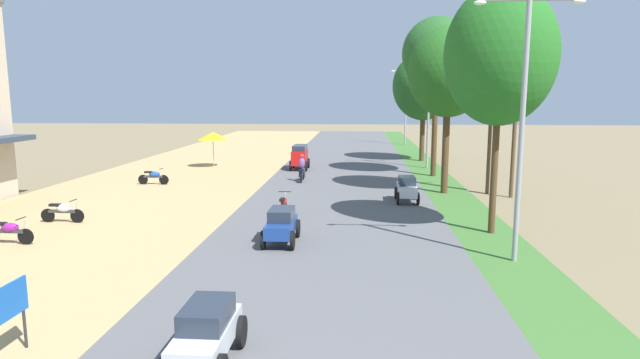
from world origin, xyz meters
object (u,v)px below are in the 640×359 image
(car_hatchback_white, at_px, (407,188))
(streetlamp_far, at_px, (406,101))
(streetlamp_mid, at_px, (429,105))
(median_tree_nearest, at_px, (500,56))
(car_van_red, at_px, (300,156))
(utility_pole_far, at_px, (492,101))
(median_tree_third, at_px, (437,54))
(motorbike_ahead_second, at_px, (283,203))
(median_tree_second, at_px, (448,73))
(car_sedan_blue, at_px, (281,224))
(utility_pole_near, at_px, (515,115))
(streetlamp_near, at_px, (523,113))
(median_tree_fourth, at_px, (424,86))
(vendor_umbrella, at_px, (213,136))
(parked_motorbike_nearest, at_px, (9,230))
(parked_motorbike_second, at_px, (63,211))
(street_signboard, at_px, (6,309))
(motorbike_ahead_third, at_px, (302,168))
(parked_motorbike_third, at_px, (154,176))
(car_sedan_silver, at_px, (206,332))

(car_hatchback_white, bearing_deg, streetlamp_far, 85.24)
(streetlamp_mid, distance_m, car_hatchback_white, 13.16)
(median_tree_nearest, distance_m, car_van_red, 19.59)
(streetlamp_mid, distance_m, utility_pole_far, 9.67)
(median_tree_third, distance_m, motorbike_ahead_second, 15.95)
(median_tree_nearest, bearing_deg, utility_pole_far, 77.64)
(utility_pole_far, distance_m, car_van_red, 14.06)
(utility_pole_far, height_order, car_hatchback_white, utility_pole_far)
(median_tree_second, xyz_separation_m, car_sedan_blue, (-7.20, -10.15, -5.56))
(streetlamp_far, bearing_deg, utility_pole_near, -84.12)
(streetlamp_near, distance_m, car_sedan_blue, 8.60)
(median_tree_nearest, distance_m, utility_pole_far, 8.84)
(median_tree_fourth, bearing_deg, utility_pole_far, -82.23)
(utility_pole_far, bearing_deg, vendor_umbrella, 153.02)
(utility_pole_near, bearing_deg, car_van_red, 142.69)
(car_hatchback_white, bearing_deg, parked_motorbike_nearest, -149.86)
(motorbike_ahead_second, bearing_deg, utility_pole_near, 24.86)
(parked_motorbike_second, relative_size, streetlamp_mid, 0.24)
(median_tree_third, xyz_separation_m, car_hatchback_white, (-2.46, -8.63, -6.93))
(parked_motorbike_second, distance_m, street_signboard, 12.07)
(street_signboard, height_order, motorbike_ahead_third, motorbike_ahead_third)
(vendor_umbrella, relative_size, streetlamp_near, 0.32)
(median_tree_third, relative_size, utility_pole_near, 1.24)
(car_sedan_blue, height_order, car_van_red, car_van_red)
(median_tree_fourth, bearing_deg, motorbike_ahead_second, -112.48)
(streetlamp_far, height_order, car_hatchback_white, streetlamp_far)
(median_tree_third, relative_size, motorbike_ahead_second, 5.51)
(streetlamp_near, height_order, motorbike_ahead_second, streetlamp_near)
(parked_motorbike_second, height_order, motorbike_ahead_third, motorbike_ahead_third)
(parked_motorbike_third, height_order, utility_pole_near, utility_pole_near)
(utility_pole_near, height_order, car_van_red, utility_pole_near)
(median_tree_third, bearing_deg, car_van_red, 165.53)
(car_sedan_silver, height_order, car_hatchback_white, car_hatchback_white)
(motorbike_ahead_third, bearing_deg, car_hatchback_white, -45.37)
(parked_motorbike_third, bearing_deg, street_signboard, -75.98)
(vendor_umbrella, bearing_deg, motorbike_ahead_third, -40.20)
(car_sedan_blue, bearing_deg, motorbike_ahead_second, 97.14)
(median_tree_third, relative_size, utility_pole_far, 1.05)
(parked_motorbike_third, height_order, motorbike_ahead_second, motorbike_ahead_second)
(parked_motorbike_nearest, xyz_separation_m, motorbike_ahead_third, (8.70, 14.10, 0.30))
(streetlamp_far, distance_m, utility_pole_far, 27.51)
(vendor_umbrella, bearing_deg, streetlamp_far, 50.85)
(parked_motorbike_nearest, height_order, car_sedan_silver, car_sedan_silver)
(median_tree_second, relative_size, car_van_red, 3.56)
(car_sedan_blue, relative_size, motorbike_ahead_second, 1.26)
(median_tree_fourth, xyz_separation_m, car_van_red, (-9.03, -5.67, -4.83))
(car_hatchback_white, bearing_deg, median_tree_fourth, 80.92)
(median_tree_fourth, bearing_deg, motorbike_ahead_third, -127.56)
(parked_motorbike_third, relative_size, median_tree_fourth, 0.21)
(median_tree_third, height_order, car_sedan_blue, median_tree_third)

